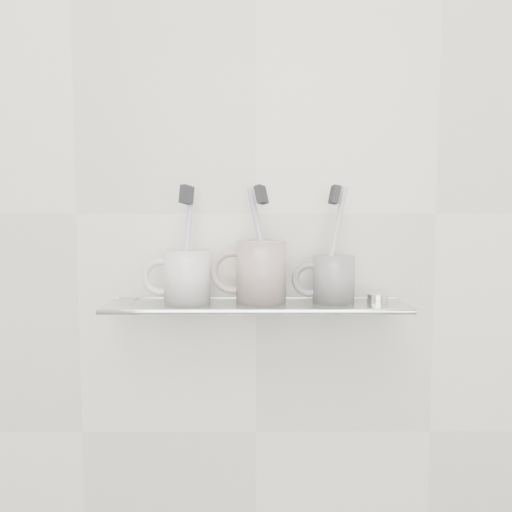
{
  "coord_description": "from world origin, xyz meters",
  "views": [
    {
      "loc": [
        -0.0,
        0.21,
        1.24
      ],
      "look_at": [
        -0.0,
        1.04,
        1.18
      ],
      "focal_mm": 35.0,
      "sensor_mm": 36.0,
      "label": 1
    }
  ],
  "objects_px": {
    "shelf_glass": "(256,305)",
    "mug_center": "(261,272)",
    "mug_right": "(334,279)",
    "mug_left": "(187,277)"
  },
  "relations": [
    {
      "from": "shelf_glass",
      "to": "mug_center",
      "type": "distance_m",
      "value": 0.06
    },
    {
      "from": "shelf_glass",
      "to": "mug_right",
      "type": "distance_m",
      "value": 0.14
    },
    {
      "from": "shelf_glass",
      "to": "mug_left",
      "type": "distance_m",
      "value": 0.13
    },
    {
      "from": "mug_left",
      "to": "mug_center",
      "type": "xyz_separation_m",
      "value": [
        0.12,
        0.0,
        0.01
      ]
    },
    {
      "from": "mug_left",
      "to": "mug_center",
      "type": "bearing_deg",
      "value": -8.73
    },
    {
      "from": "shelf_glass",
      "to": "mug_left",
      "type": "bearing_deg",
      "value": 177.53
    },
    {
      "from": "shelf_glass",
      "to": "mug_right",
      "type": "height_order",
      "value": "mug_right"
    },
    {
      "from": "mug_right",
      "to": "mug_center",
      "type": "bearing_deg",
      "value": -163.87
    },
    {
      "from": "shelf_glass",
      "to": "mug_center",
      "type": "relative_size",
      "value": 4.79
    },
    {
      "from": "mug_left",
      "to": "shelf_glass",
      "type": "bearing_deg",
      "value": -11.21
    }
  ]
}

